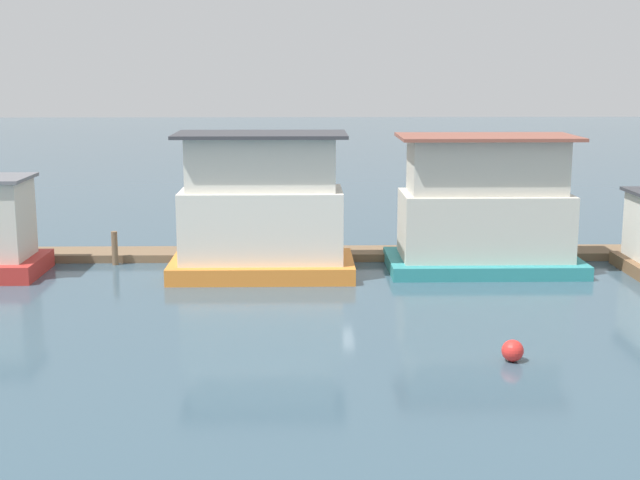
{
  "coord_description": "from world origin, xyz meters",
  "views": [
    {
      "loc": [
        -0.62,
        -31.3,
        7.33
      ],
      "look_at": [
        0.0,
        -1.0,
        1.4
      ],
      "focal_mm": 50.0,
      "sensor_mm": 36.0,
      "label": 1
    }
  ],
  "objects_px": {
    "mooring_post_near_left": "(115,248)",
    "buoy_red": "(513,351)",
    "houseboat_orange": "(262,212)",
    "houseboat_teal": "(485,211)"
  },
  "relations": [
    {
      "from": "houseboat_teal",
      "to": "buoy_red",
      "type": "distance_m",
      "value": 10.55
    },
    {
      "from": "buoy_red",
      "to": "mooring_post_near_left",
      "type": "bearing_deg",
      "value": 137.23
    },
    {
      "from": "houseboat_orange",
      "to": "buoy_red",
      "type": "height_order",
      "value": "houseboat_orange"
    },
    {
      "from": "houseboat_orange",
      "to": "houseboat_teal",
      "type": "bearing_deg",
      "value": 4.4
    },
    {
      "from": "mooring_post_near_left",
      "to": "buoy_red",
      "type": "distance_m",
      "value": 16.79
    },
    {
      "from": "buoy_red",
      "to": "houseboat_orange",
      "type": "bearing_deg",
      "value": 124.8
    },
    {
      "from": "houseboat_teal",
      "to": "houseboat_orange",
      "type": "bearing_deg",
      "value": -175.6
    },
    {
      "from": "houseboat_teal",
      "to": "buoy_red",
      "type": "relative_size",
      "value": 12.45
    },
    {
      "from": "houseboat_orange",
      "to": "mooring_post_near_left",
      "type": "height_order",
      "value": "houseboat_orange"
    },
    {
      "from": "mooring_post_near_left",
      "to": "buoy_red",
      "type": "height_order",
      "value": "mooring_post_near_left"
    }
  ]
}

